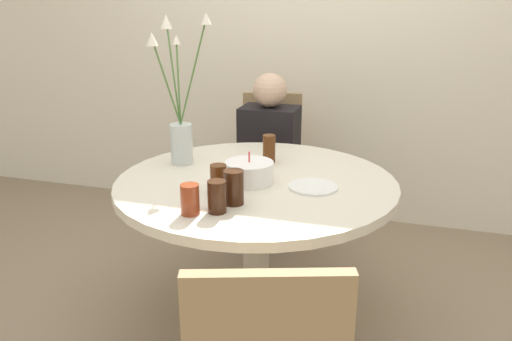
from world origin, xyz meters
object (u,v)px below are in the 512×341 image
birthday_cake (249,172)px  drink_glass_3 (217,197)px  drink_glass_0 (269,149)px  person_boy (269,166)px  flower_vase (179,118)px  side_plate (313,187)px  chair_right_flank (271,157)px  drink_glass_1 (190,199)px  drink_glass_4 (218,179)px  drink_glass_2 (233,187)px

birthday_cake → drink_glass_3: 0.34m
drink_glass_0 → person_boy: bearing=104.9°
flower_vase → side_plate: (0.68, -0.17, -0.21)m
flower_vase → side_plate: flower_vase is taller
side_plate → person_boy: person_boy is taller
person_boy → drink_glass_0: bearing=-75.1°
chair_right_flank → side_plate: chair_right_flank is taller
side_plate → drink_glass_3: 0.46m
drink_glass_1 → chair_right_flank: bearing=93.2°
drink_glass_4 → person_boy: bearing=93.8°
side_plate → drink_glass_2: 0.37m
flower_vase → person_boy: size_ratio=0.65×
drink_glass_0 → drink_glass_4: (-0.09, -0.45, -0.01)m
birthday_cake → drink_glass_3: (-0.02, -0.34, 0.01)m
chair_right_flank → drink_glass_3: 1.43m
birthday_cake → drink_glass_4: bearing=-119.7°
chair_right_flank → drink_glass_0: size_ratio=6.77×
side_plate → drink_glass_4: 0.40m
drink_glass_3 → drink_glass_4: (-0.07, 0.19, -0.00)m
drink_glass_2 → drink_glass_4: bearing=134.9°
drink_glass_0 → person_boy: (-0.16, 0.59, -0.29)m
drink_glass_0 → drink_glass_3: bearing=-91.8°
birthday_cake → drink_glass_2: 0.25m
drink_glass_2 → drink_glass_3: drink_glass_2 is taller
side_plate → drink_glass_0: bearing=132.6°
drink_glass_1 → drink_glass_4: size_ratio=0.98×
drink_glass_1 → drink_glass_2: drink_glass_2 is taller
drink_glass_4 → chair_right_flank: bearing=94.8°
chair_right_flank → drink_glass_0: bearing=-87.1°
chair_right_flank → birthday_cake: bearing=-91.3°
birthday_cake → side_plate: (0.28, 0.01, -0.04)m
chair_right_flank → side_plate: 1.16m
drink_glass_2 → drink_glass_4: size_ratio=1.15×
flower_vase → drink_glass_3: size_ratio=5.73×
flower_vase → drink_glass_0: flower_vase is taller
chair_right_flank → drink_glass_1: (0.08, -1.44, 0.27)m
drink_glass_2 → side_plate: bearing=44.7°
drink_glass_4 → person_boy: (-0.07, 1.05, -0.28)m
drink_glass_4 → drink_glass_2: bearing=-45.1°
drink_glass_3 → person_boy: (-0.14, 1.24, -0.28)m
drink_glass_2 → drink_glass_4: drink_glass_2 is taller
flower_vase → drink_glass_0: size_ratio=5.16×
side_plate → drink_glass_2: bearing=-135.3°
birthday_cake → drink_glass_1: 0.40m
drink_glass_1 → drink_glass_0: bearing=81.1°
chair_right_flank → drink_glass_2: 1.34m
drink_glass_2 → drink_glass_3: size_ratio=1.10×
drink_glass_1 → person_boy: size_ratio=0.11×
birthday_cake → chair_right_flank: bearing=100.0°
drink_glass_4 → birthday_cake: bearing=60.3°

